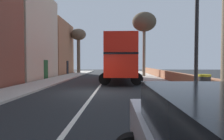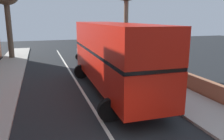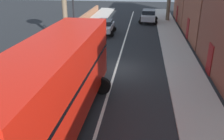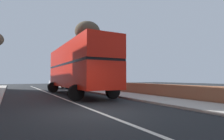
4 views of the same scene
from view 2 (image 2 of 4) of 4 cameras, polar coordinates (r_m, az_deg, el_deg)
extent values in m
cube|color=red|center=(13.16, 0.08, 0.84)|extent=(2.70, 10.91, 1.70)
cube|color=black|center=(12.99, 0.08, 4.85)|extent=(2.72, 10.80, 0.16)
cube|color=red|center=(12.90, 0.08, 8.50)|extent=(2.70, 10.91, 1.50)
cube|color=black|center=(18.30, -4.93, 4.53)|extent=(2.20, 0.10, 1.19)
cylinder|color=black|center=(16.63, -7.91, -0.40)|extent=(1.01, 0.32, 1.00)
cylinder|color=black|center=(17.20, 0.53, 0.18)|extent=(1.01, 0.32, 1.00)
cylinder|color=black|center=(9.74, -0.74, -10.14)|extent=(1.01, 0.32, 1.00)
cylinder|color=black|center=(10.69, 12.70, -8.31)|extent=(1.01, 0.32, 1.00)
cube|color=silver|center=(23.15, -5.89, 4.14)|extent=(1.82, 3.99, 0.58)
cube|color=black|center=(22.88, -5.80, 5.49)|extent=(1.64, 2.21, 0.57)
cylinder|color=black|center=(24.23, -8.59, 3.38)|extent=(0.64, 0.23, 0.64)
cylinder|color=black|center=(24.61, -4.53, 3.64)|extent=(0.64, 0.23, 0.64)
cylinder|color=black|center=(21.86, -7.36, 2.37)|extent=(0.64, 0.23, 0.64)
cylinder|color=black|center=(22.29, -2.90, 2.67)|extent=(0.64, 0.23, 0.64)
cylinder|color=brown|center=(26.75, -24.68, 9.29)|extent=(0.57, 0.57, 6.00)
cylinder|color=#7A6B56|center=(19.13, 3.55, 9.68)|extent=(0.37, 0.37, 6.19)
camera|label=1|loc=(8.79, 132.64, -26.07)|focal=32.23mm
camera|label=3|loc=(21.07, -17.68, 18.87)|focal=38.77mm
camera|label=4|loc=(3.82, -174.97, -63.20)|focal=29.26mm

